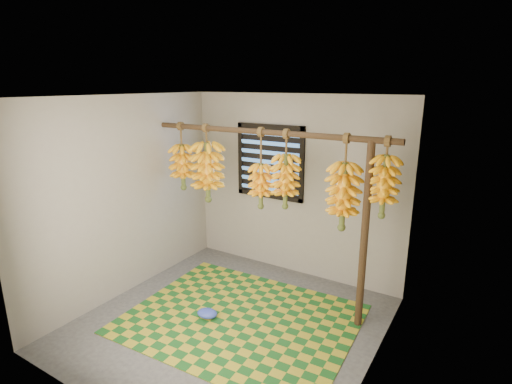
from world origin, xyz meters
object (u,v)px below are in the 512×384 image
Objects in this scene: woven_mat at (241,319)px; plastic_bag at (207,313)px; banana_bunch_c at (261,186)px; support_post at (364,238)px; banana_bunch_b at (208,172)px; banana_bunch_f at (384,187)px; banana_bunch_d at (286,181)px; banana_bunch_e at (343,196)px; banana_bunch_a at (183,167)px.

plastic_bag is at bearing -151.76° from woven_mat.
support_post is at bearing 0.00° from banana_bunch_c.
banana_bunch_b is 2.15m from banana_bunch_f.
banana_bunch_e is (0.66, -0.00, -0.07)m from banana_bunch_d.
banana_bunch_b is 1.03× the size of banana_bunch_c.
woven_mat is 1.60m from banana_bunch_d.
plastic_bag reaches higher than woven_mat.
banana_bunch_c is at bearing 180.00° from support_post.
banana_bunch_e is at bearing 0.00° from banana_bunch_c.
banana_bunch_c and banana_bunch_d have the same top height.
plastic_bag is 1.68m from banana_bunch_b.
support_post is 8.51× the size of plastic_bag.
banana_bunch_e reaches higher than plastic_bag.
banana_bunch_d is at bearing 180.00° from support_post.
support_post is at bearing 27.27° from plastic_bag.
banana_bunch_e reaches higher than support_post.
banana_bunch_f is at bearing 0.00° from support_post.
plastic_bag is 0.25× the size of banana_bunch_c.
banana_bunch_f is at bearing 24.23° from woven_mat.
banana_bunch_b is at bearing 180.00° from banana_bunch_e.
banana_bunch_f is (0.40, 0.00, 0.16)m from banana_bunch_e.
banana_bunch_e is at bearing 180.00° from banana_bunch_f.
woven_mat is 2.41× the size of banana_bunch_e.
banana_bunch_d is at bearing 180.00° from banana_bunch_e.
banana_bunch_e is at bearing 0.00° from banana_bunch_a.
banana_bunch_b and banana_bunch_e have the same top height.
banana_bunch_d is at bearing 180.00° from banana_bunch_f.
plastic_bag is 0.23× the size of banana_bunch_e.
banana_bunch_e is at bearing 31.79° from plastic_bag.
banana_bunch_f is (0.15, 0.00, 0.56)m from support_post.
plastic_bag is at bearing -148.21° from banana_bunch_e.
banana_bunch_d is (-0.91, 0.00, 0.48)m from support_post.
woven_mat is at bearing -111.38° from banana_bunch_d.
plastic_bag is 0.29× the size of banana_bunch_f.
banana_bunch_a reaches higher than woven_mat.
support_post is 0.58m from banana_bunch_f.
banana_bunch_b is (-0.53, 0.75, 1.40)m from plastic_bag.
banana_bunch_e is 1.25× the size of banana_bunch_f.
banana_bunch_c is (0.24, 0.75, 1.33)m from plastic_bag.
banana_bunch_a is at bearing -180.00° from support_post.
banana_bunch_a is 0.98× the size of banana_bunch_d.
woven_mat is at bearing -33.98° from banana_bunch_b.
banana_bunch_d is 1.06m from banana_bunch_f.
banana_bunch_a is 0.90× the size of banana_bunch_b.
banana_bunch_b and banana_bunch_c have the same top height.
support_post is 2.05m from banana_bunch_b.
banana_bunch_a is at bearing -180.00° from banana_bunch_c.
banana_bunch_d is (0.23, 0.58, 1.47)m from woven_mat.
banana_bunch_d is 1.10× the size of banana_bunch_f.
banana_bunch_f is (1.38, 0.00, 0.18)m from banana_bunch_c.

